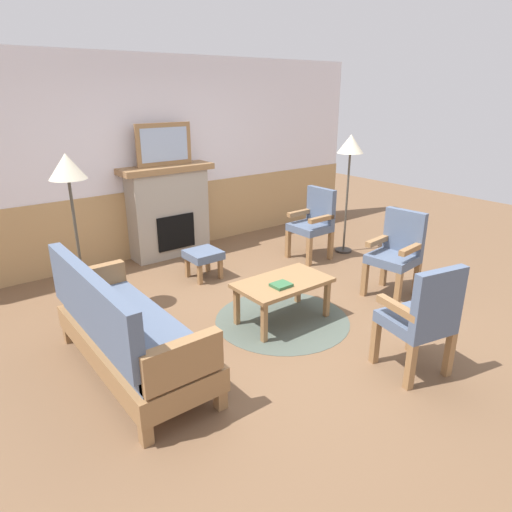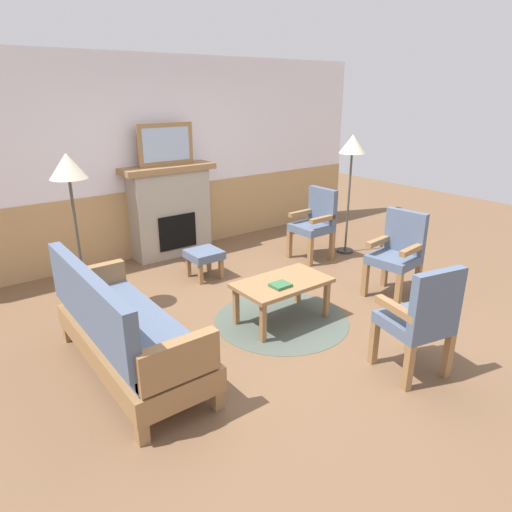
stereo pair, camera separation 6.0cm
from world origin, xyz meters
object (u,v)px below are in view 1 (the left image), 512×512
Objects in this scene: couch at (126,331)px; book_on_table at (281,285)px; armchair_front_left at (423,316)px; armchair_near_fireplace at (314,220)px; floor_lamp_by_couch at (68,177)px; floor_lamp_by_chairs at (350,152)px; coffee_table at (283,286)px; fireplace at (169,211)px; framed_picture at (164,144)px; footstool at (203,256)px; armchair_by_window_left at (397,250)px.

couch reaches higher than book_on_table.
couch and armchair_front_left have the same top height.
floor_lamp_by_couch is at bearing 174.79° from armchair_near_fireplace.
couch is 2.41m from armchair_front_left.
floor_lamp_by_chairs is (0.53, -0.11, 0.91)m from armchair_near_fireplace.
couch is at bearing -93.98° from floor_lamp_by_couch.
armchair_front_left is (1.90, -1.48, 0.14)m from couch.
coffee_table is 2.59m from floor_lamp_by_chairs.
fireplace is at bearing 33.75° from floor_lamp_by_couch.
floor_lamp_by_chairs is (2.22, 1.15, 1.00)m from book_on_table.
armchair_near_fireplace reaches higher than coffee_table.
framed_picture is 2.00× the size of footstool.
armchair_front_left is 0.58× the size of floor_lamp_by_chairs.
footstool is 2.89m from armchair_front_left.
book_on_table is 0.19× the size of armchair_by_window_left.
armchair_near_fireplace is (1.58, 1.16, 0.15)m from coffee_table.
armchair_by_window_left is at bearing -63.44° from framed_picture.
book_on_table is 1.57m from footstool.
armchair_front_left is (0.31, -2.86, 0.25)m from footstool.
floor_lamp_by_couch reaches higher than armchair_front_left.
armchair_front_left is 3.20m from floor_lamp_by_chairs.
framed_picture reaches higher than coffee_table.
floor_lamp_by_couch is at bearing 149.62° from armchair_by_window_left.
couch is at bearing -165.40° from floor_lamp_by_chairs.
coffee_table is at bearing -153.52° from floor_lamp_by_chairs.
armchair_near_fireplace is at bearing 62.87° from armchair_front_left.
book_on_table is (1.52, -0.17, 0.06)m from couch.
book_on_table is 0.19× the size of armchair_near_fireplace.
couch and armchair_by_window_left have the same top height.
floor_lamp_by_chairs is at bearing -35.01° from framed_picture.
framed_picture is at bearing 138.89° from armchair_near_fireplace.
floor_lamp_by_couch is at bearing -146.25° from framed_picture.
fireplace is at bearing 85.26° from footstool.
armchair_near_fireplace is (1.53, -1.34, -1.02)m from framed_picture.
floor_lamp_by_couch is at bearing -179.25° from footstool.
book_on_table is at bearing -92.45° from footstool.
framed_picture is 2.76m from coffee_table.
armchair_front_left is at bearing -137.06° from armchair_by_window_left.
couch is at bearing -161.33° from armchair_near_fireplace.
coffee_table is 1.43m from armchair_front_left.
fireplace is 2.96m from couch.
armchair_by_window_left is at bearing -7.65° from book_on_table.
armchair_by_window_left is (1.45, -0.30, 0.15)m from coffee_table.
book_on_table is 1.57m from armchair_by_window_left.
coffee_table is 1.97m from armchair_near_fireplace.
floor_lamp_by_couch reaches higher than couch.
armchair_front_left reaches higher than book_on_table.
footstool is 0.41× the size of armchair_front_left.
coffee_table is 0.57× the size of floor_lamp_by_chairs.
couch is 1.84× the size of armchair_by_window_left.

